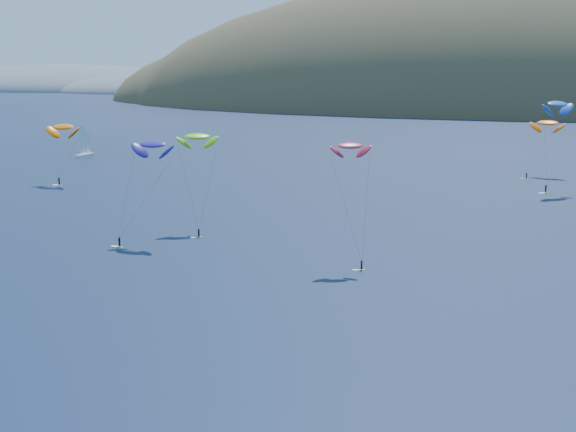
# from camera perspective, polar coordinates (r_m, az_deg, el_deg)

# --- Properties ---
(island) EXTENTS (730.00, 300.00, 210.00)m
(island) POSITION_cam_1_polar(r_m,az_deg,el_deg) (601.15, 17.77, 6.44)
(island) COLOR #3D3526
(island) RESTS_ON ground
(headland) EXTENTS (460.00, 250.00, 60.00)m
(headland) POSITION_cam_1_polar(r_m,az_deg,el_deg) (922.34, -14.30, 8.55)
(headland) COLOR slate
(headland) RESTS_ON ground
(sailboat) EXTENTS (9.56, 8.27, 11.86)m
(sailboat) POSITION_cam_1_polar(r_m,az_deg,el_deg) (285.10, -14.25, 4.32)
(sailboat) COLOR white
(sailboat) RESTS_ON ground
(kitesurfer_1) EXTENTS (10.66, 8.16, 17.96)m
(kitesurfer_1) POSITION_cam_1_polar(r_m,az_deg,el_deg) (224.14, -15.71, 6.12)
(kitesurfer_1) COLOR #D5F81B
(kitesurfer_1) RESTS_ON ground
(kitesurfer_3) EXTENTS (9.04, 13.84, 20.22)m
(kitesurfer_3) POSITION_cam_1_polar(r_m,az_deg,el_deg) (159.76, -6.46, 5.63)
(kitesurfer_3) COLOR #D5F81B
(kitesurfer_3) RESTS_ON ground
(kitesurfer_4) EXTENTS (10.05, 10.64, 24.72)m
(kitesurfer_4) POSITION_cam_1_polar(r_m,az_deg,el_deg) (213.58, 18.61, 7.56)
(kitesurfer_4) COLOR #D5F81B
(kitesurfer_4) RESTS_ON ground
(kitesurfer_9) EXTENTS (7.53, 8.42, 21.09)m
(kitesurfer_9) POSITION_cam_1_polar(r_m,az_deg,el_deg) (130.76, 4.45, 4.99)
(kitesurfer_9) COLOR #D5F81B
(kitesurfer_9) RESTS_ON ground
(kitesurfer_10) EXTENTS (9.15, 11.41, 20.15)m
(kitesurfer_10) POSITION_cam_1_polar(r_m,az_deg,el_deg) (149.46, -9.60, 5.06)
(kitesurfer_10) COLOR #D5F81B
(kitesurfer_10) RESTS_ON ground
(kitesurfer_11) EXTENTS (10.69, 14.07, 17.63)m
(kitesurfer_11) POSITION_cam_1_polar(r_m,az_deg,el_deg) (243.30, 17.98, 6.32)
(kitesurfer_11) COLOR #D5F81B
(kitesurfer_11) RESTS_ON ground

